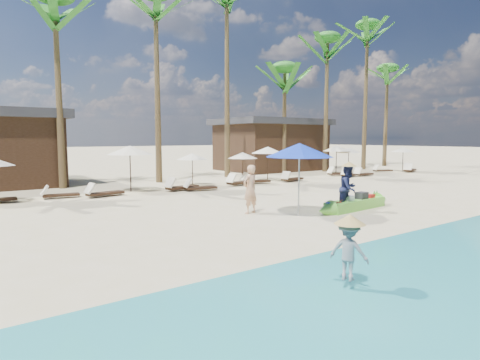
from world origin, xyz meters
TOP-DOWN VIEW (x-y plane):
  - ground at (0.00, 0.00)m, footprint 240.00×240.00m
  - wet_sand_strip at (0.00, -5.00)m, footprint 240.00×4.50m
  - green_canoe at (4.34, 0.85)m, footprint 4.97×0.91m
  - tourist at (0.55, 2.53)m, footprint 0.71×0.53m
  - vendor_green at (3.78, 0.76)m, footprint 0.96×0.81m
  - vendor_yellow at (-2.42, -4.36)m, footprint 0.64×0.80m
  - blue_umbrella at (1.66, 1.19)m, footprint 2.37×2.37m
  - lounger_4_right at (-4.33, 10.51)m, footprint 1.65×0.63m
  - resort_parasol_5 at (-0.85, 10.76)m, footprint 2.27×2.27m
  - lounger_5_left at (-2.56, 9.81)m, footprint 1.85×0.83m
  - resort_parasol_6 at (2.87, 11.06)m, footprint 1.82×1.82m
  - lounger_6_left at (1.41, 9.72)m, footprint 1.98×0.94m
  - lounger_6_right at (2.14, 9.08)m, footprint 1.79×0.84m
  - resort_parasol_7 at (5.87, 10.36)m, footprint 1.82×1.82m
  - lounger_7_left at (5.23, 9.79)m, footprint 1.92×0.80m
  - lounger_7_right at (6.40, 9.98)m, footprint 1.89×1.05m
  - resort_parasol_8 at (8.08, 10.70)m, footprint 2.11×2.11m
  - lounger_8_left at (9.06, 9.56)m, footprint 1.83×0.88m
  - resort_parasol_9 at (15.51, 11.57)m, footprint 2.08×2.08m
  - lounger_9_left at (14.30, 9.33)m, footprint 1.89×1.07m
  - lounger_9_right at (14.45, 10.47)m, footprint 1.85×0.96m
  - resort_parasol_10 at (16.53, 11.25)m, footprint 1.92×1.92m
  - lounger_10_left at (15.67, 9.24)m, footprint 1.68×0.53m
  - lounger_10_right at (19.68, 10.49)m, footprint 1.71×0.96m
  - resort_parasol_11 at (21.46, 9.81)m, footprint 1.92×1.92m
  - lounger_11_left at (21.50, 9.20)m, footprint 2.05×1.23m
  - palm_3 at (-3.36, 14.27)m, footprint 2.08×2.08m
  - palm_4 at (2.15, 14.01)m, footprint 2.08×2.08m
  - palm_5 at (7.45, 14.38)m, footprint 2.08×2.08m
  - palm_6 at (12.84, 14.52)m, footprint 2.08×2.08m
  - palm_7 at (16.57, 13.68)m, footprint 2.08×2.08m
  - palm_8 at (21.07, 13.33)m, footprint 2.08×2.08m
  - palm_9 at (26.21, 14.81)m, footprint 2.08×2.08m
  - pavilion_east at (14.00, 17.50)m, footprint 8.80×6.60m

SIDE VIEW (x-z plane):
  - ground at x=0.00m, z-range 0.00..0.00m
  - wet_sand_strip at x=0.00m, z-range 0.00..0.01m
  - lounger_4_right at x=-4.33m, z-range -0.09..0.46m
  - lounger_10_right at x=19.68m, z-range -0.09..0.46m
  - lounger_10_left at x=15.67m, z-range -0.09..0.47m
  - lounger_6_right at x=2.14m, z-range -0.10..0.49m
  - lounger_8_left at x=9.06m, z-range -0.10..0.50m
  - lounger_9_right at x=14.45m, z-range -0.10..0.50m
  - lounger_5_left at x=-2.56m, z-range -0.10..0.50m
  - lounger_9_left at x=14.30m, z-range -0.10..0.51m
  - lounger_7_right at x=6.40m, z-range -0.10..0.51m
  - lounger_7_left at x=5.23m, z-range -0.10..0.53m
  - green_canoe at x=4.34m, z-range -0.10..0.53m
  - lounger_6_left at x=1.41m, z-range -0.11..0.54m
  - lounger_11_left at x=21.50m, z-range -0.11..0.56m
  - vendor_yellow at x=-2.42m, z-range 0.18..1.26m
  - vendor_green at x=3.78m, z-range 0.00..1.74m
  - tourist at x=0.55m, z-range 0.00..1.76m
  - resort_parasol_6 at x=2.87m, z-range 0.75..2.62m
  - resort_parasol_7 at x=5.87m, z-range 0.75..2.63m
  - resort_parasol_11 at x=21.46m, z-range 0.79..2.77m
  - resort_parasol_10 at x=16.53m, z-range 0.80..2.78m
  - resort_parasol_9 at x=15.51m, z-range 0.86..3.00m
  - resort_parasol_8 at x=8.08m, z-range 0.87..3.05m
  - resort_parasol_5 at x=-0.85m, z-range 0.94..3.28m
  - pavilion_east at x=14.00m, z-range 0.05..4.35m
  - blue_umbrella at x=1.66m, z-range 1.03..3.58m
  - palm_6 at x=12.84m, z-range 2.79..11.31m
  - palm_9 at x=26.21m, z-range 3.14..12.97m
  - palm_3 at x=-3.36m, z-range 3.32..13.83m
  - palm_7 at x=16.57m, z-range 3.46..14.53m
  - palm_4 at x=2.15m, z-range 3.60..15.30m
  - palm_8 at x=21.07m, z-range 3.83..16.53m
  - palm_5 at x=7.45m, z-range 4.02..17.62m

